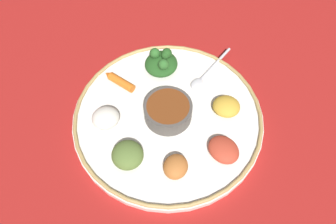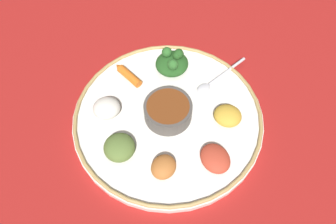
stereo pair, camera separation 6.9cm
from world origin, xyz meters
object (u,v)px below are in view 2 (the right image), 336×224
(greens_pile, at_px, (172,62))
(spoon, at_px, (214,81))
(carrot_near_spoon, at_px, (128,75))
(center_bowl, at_px, (168,110))

(greens_pile, bearing_deg, spoon, 20.77)
(carrot_near_spoon, bearing_deg, greens_pile, 59.82)
(center_bowl, height_order, greens_pile, greens_pile)
(spoon, relative_size, carrot_near_spoon, 1.89)
(carrot_near_spoon, bearing_deg, spoon, 40.45)
(spoon, bearing_deg, center_bowl, -94.57)
(spoon, xyz_separation_m, greens_pile, (-0.10, -0.04, 0.02))
(greens_pile, bearing_deg, center_bowl, -49.84)
(greens_pile, bearing_deg, carrot_near_spoon, -120.18)
(center_bowl, bearing_deg, carrot_near_spoon, 175.57)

